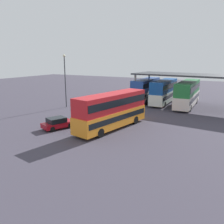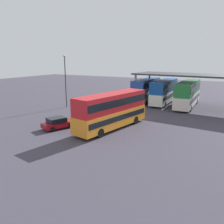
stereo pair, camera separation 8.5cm
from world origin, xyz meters
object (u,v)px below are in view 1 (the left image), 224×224
double_decker_mid_row (164,91)px  double_decker_far_right (187,93)px  double_decker_near_canopy (146,89)px  lamppost_tall (65,75)px  double_decker_main (112,109)px  parked_hatchback (58,123)px

double_decker_mid_row → double_decker_far_right: double_decker_far_right is taller
double_decker_near_canopy → double_decker_mid_row: bearing=-95.8°
double_decker_mid_row → lamppost_tall: lamppost_tall is taller
double_decker_main → double_decker_near_canopy: 18.59m
double_decker_near_canopy → double_decker_far_right: double_decker_near_canopy is taller
parked_hatchback → double_decker_mid_row: (6.57, 21.25, 1.67)m
parked_hatchback → double_decker_main: bearing=-39.3°
double_decker_main → double_decker_near_canopy: double_decker_near_canopy is taller
parked_hatchback → lamppost_tall: size_ratio=0.46×
double_decker_main → parked_hatchback: double_decker_main is taller
double_decker_main → double_decker_mid_row: 18.12m
parked_hatchback → double_decker_near_canopy: double_decker_near_canopy is taller
double_decker_main → double_decker_far_right: (5.21, 17.43, 0.06)m
double_decker_main → lamppost_tall: bearing=71.3°
double_decker_near_canopy → double_decker_main: bearing=-172.8°
double_decker_near_canopy → lamppost_tall: lamppost_tall is taller
double_decker_near_canopy → lamppost_tall: (-10.06, -11.32, 3.06)m
double_decker_mid_row → lamppost_tall: (-13.63, -11.02, 3.08)m
double_decker_near_canopy → double_decker_far_right: 7.92m
parked_hatchback → double_decker_far_right: double_decker_far_right is taller
double_decker_mid_row → double_decker_main: bearing=176.2°
double_decker_main → double_decker_mid_row: size_ratio=1.07×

